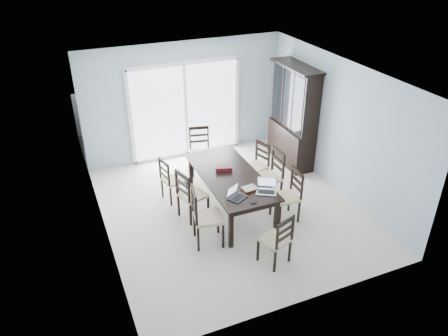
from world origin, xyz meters
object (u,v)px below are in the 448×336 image
(chair_right_far, at_px, (259,160))
(china_hutch, at_px, (293,117))
(chair_left_mid, at_px, (188,190))
(hot_tub, at_px, (149,120))
(chair_end_near, at_px, (279,236))
(game_box, at_px, (224,168))
(chair_right_near, at_px, (291,190))
(chair_left_near, at_px, (202,211))
(chair_left_far, at_px, (169,176))
(chair_right_mid, at_px, (272,170))
(cell_phone, at_px, (254,203))
(laptop_dark, at_px, (238,196))
(dining_table, at_px, (230,179))
(chair_end_far, at_px, (200,145))
(laptop_silver, at_px, (266,189))

(chair_right_far, bearing_deg, china_hutch, -79.09)
(chair_left_mid, distance_m, hot_tub, 3.52)
(chair_right_far, height_order, chair_end_near, chair_right_far)
(chair_left_mid, height_order, game_box, chair_left_mid)
(china_hutch, distance_m, game_box, 2.33)
(chair_right_far, bearing_deg, chair_right_near, 161.54)
(chair_left_near, distance_m, chair_left_far, 1.46)
(chair_right_near, xyz_separation_m, chair_right_mid, (0.01, 0.70, 0.04))
(chair_left_mid, distance_m, chair_right_near, 1.81)
(chair_right_near, height_order, hot_tub, chair_right_near)
(game_box, height_order, hot_tub, hot_tub)
(chair_left_near, relative_size, chair_right_far, 1.16)
(chair_left_far, relative_size, chair_end_near, 1.00)
(chair_right_mid, relative_size, cell_phone, 10.82)
(chair_left_mid, height_order, laptop_dark, chair_left_mid)
(dining_table, height_order, china_hutch, china_hutch)
(chair_left_far, distance_m, chair_end_far, 1.30)
(chair_right_mid, height_order, chair_end_near, chair_right_mid)
(laptop_silver, distance_m, cell_phone, 0.40)
(dining_table, distance_m, chair_right_mid, 0.90)
(dining_table, relative_size, cell_phone, 20.15)
(laptop_silver, height_order, game_box, laptop_silver)
(chair_end_near, distance_m, chair_end_far, 3.31)
(chair_left_far, distance_m, chair_right_far, 1.84)
(cell_phone, bearing_deg, dining_table, 84.47)
(cell_phone, xyz_separation_m, hot_tub, (-0.60, 4.52, -0.23))
(dining_table, bearing_deg, chair_end_near, -86.79)
(cell_phone, relative_size, hot_tub, 0.05)
(chair_right_mid, bearing_deg, game_box, 79.32)
(chair_left_near, relative_size, game_box, 4.04)
(dining_table, relative_size, chair_left_far, 2.13)
(hot_tub, bearing_deg, chair_right_near, -70.22)
(chair_left_mid, height_order, cell_phone, chair_left_mid)
(laptop_dark, height_order, hot_tub, hot_tub)
(chair_right_far, relative_size, chair_end_near, 1.01)
(china_hutch, height_order, chair_left_far, china_hutch)
(chair_left_near, bearing_deg, dining_table, 141.70)
(china_hutch, bearing_deg, dining_table, -148.29)
(hot_tub, bearing_deg, game_box, -80.26)
(dining_table, relative_size, chair_left_near, 1.82)
(game_box, distance_m, hot_tub, 3.39)
(laptop_silver, bearing_deg, game_box, 140.87)
(game_box, xyz_separation_m, hot_tub, (-0.57, 3.33, -0.26))
(hot_tub, bearing_deg, laptop_silver, -77.76)
(china_hutch, distance_m, chair_left_near, 3.47)
(laptop_dark, bearing_deg, chair_end_near, -101.42)
(chair_left_far, bearing_deg, chair_end_far, 122.15)
(chair_end_far, relative_size, cell_phone, 10.44)
(chair_left_near, bearing_deg, laptop_silver, 97.35)
(chair_right_mid, relative_size, chair_end_near, 1.14)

